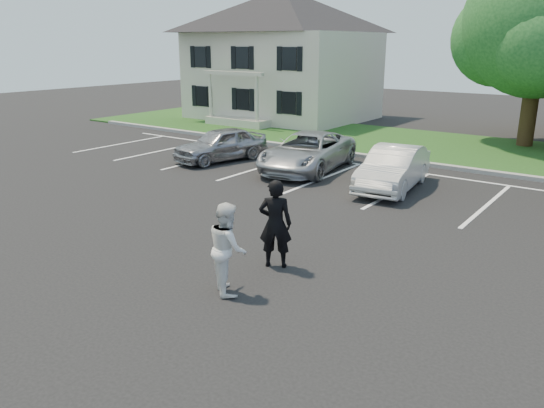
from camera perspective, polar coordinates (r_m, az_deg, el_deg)
The scene contains 11 objects.
ground_plane at distance 11.19m, azimuth -3.04°, elevation -7.35°, with size 90.00×90.00×0.00m, color black.
curb at distance 21.39m, azimuth 17.69°, elevation 3.92°, with size 40.00×0.30×0.15m, color gray.
grass_strip at distance 25.16m, azimuth 20.67°, elevation 5.41°, with size 44.00×8.00×0.08m, color #1D3D17.
stall_lines at distance 18.17m, azimuth 18.68°, elevation 1.39°, with size 34.00×5.36×0.01m.
house at distance 34.00m, azimuth 1.20°, elevation 15.64°, with size 10.30×9.22×7.60m.
tree at distance 26.92m, azimuth 27.19°, elevation 16.77°, with size 7.80×7.20×8.80m.
man_black_suit at distance 11.13m, azimuth 0.36°, elevation -2.14°, with size 0.70×0.46×1.92m, color black.
man_white_shirt at distance 10.08m, azimuth -4.79°, elevation -4.72°, with size 0.86×0.67×1.77m, color white.
car_silver_west at distance 21.65m, azimuth -5.52°, elevation 6.41°, with size 1.59×3.95×1.34m, color #9D9DA1.
car_silver_minivan at distance 19.95m, azimuth 3.85°, elevation 5.63°, with size 2.32×5.03×1.40m, color #A5A8AD.
car_white_sedan at distance 17.73m, azimuth 12.90°, elevation 3.76°, with size 1.45×4.17×1.37m, color silver.
Camera 1 is at (6.48, -7.88, 4.60)m, focal length 35.00 mm.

